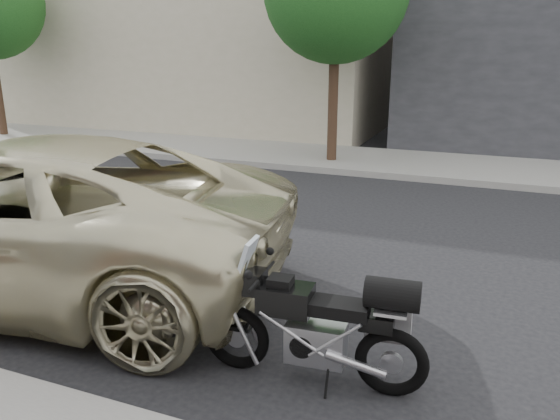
# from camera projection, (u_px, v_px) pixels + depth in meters

# --- Properties ---
(ground) EXTENTS (120.00, 120.00, 0.00)m
(ground) POSITION_uv_depth(u_px,v_px,m) (345.00, 259.00, 7.70)
(ground) COLOR black
(ground) RESTS_ON ground
(far_sidewalk) EXTENTS (44.00, 3.00, 0.15)m
(far_sidewalk) POSITION_uv_depth(u_px,v_px,m) (415.00, 165.00, 13.45)
(far_sidewalk) COLOR gray
(far_sidewalk) RESTS_ON ground
(far_building_cream) EXTENTS (14.00, 11.00, 8.00)m
(far_building_cream) POSITION_uv_depth(u_px,v_px,m) (219.00, 16.00, 21.74)
(far_building_cream) COLOR #AFA68C
(far_building_cream) RESTS_ON ground
(motorcycle) EXTENTS (2.05, 0.76, 1.29)m
(motorcycle) POSITION_uv_depth(u_px,v_px,m) (327.00, 326.00, 4.74)
(motorcycle) COLOR black
(motorcycle) RESTS_ON ground
(minivan) EXTENTS (7.11, 4.16, 1.86)m
(minivan) POSITION_uv_depth(u_px,v_px,m) (14.00, 215.00, 6.57)
(minivan) COLOR beige
(minivan) RESTS_ON ground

